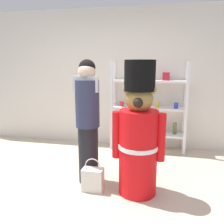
{
  "coord_description": "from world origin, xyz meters",
  "views": [
    {
      "loc": [
        0.89,
        -2.33,
        1.59
      ],
      "look_at": [
        0.31,
        0.47,
        1.0
      ],
      "focal_mm": 37.93,
      "sensor_mm": 36.0,
      "label": 1
    }
  ],
  "objects": [
    {
      "name": "teddy_bear_guard",
      "position": [
        0.64,
        0.4,
        0.74
      ],
      "size": [
        0.64,
        0.48,
        1.63
      ],
      "color": "red",
      "rests_on": "ground_plane"
    },
    {
      "name": "shopping_bag",
      "position": [
        0.09,
        0.32,
        0.15
      ],
      "size": [
        0.26,
        0.16,
        0.43
      ],
      "color": "silver",
      "rests_on": "ground_plane"
    },
    {
      "name": "person_shopper",
      "position": [
        -0.03,
        0.54,
        0.87
      ],
      "size": [
        0.33,
        0.31,
        1.64
      ],
      "color": "black",
      "rests_on": "ground_plane"
    },
    {
      "name": "ground_plane",
      "position": [
        0.0,
        0.0,
        0.0
      ],
      "size": [
        6.4,
        6.4,
        0.0
      ],
      "primitive_type": "plane",
      "color": "beige"
    },
    {
      "name": "merchandise_shelf",
      "position": [
        0.67,
        1.98,
        0.81
      ],
      "size": [
        1.37,
        0.35,
        1.63
      ],
      "color": "white",
      "rests_on": "ground_plane"
    },
    {
      "name": "back_wall",
      "position": [
        0.0,
        2.2,
        1.3
      ],
      "size": [
        6.4,
        0.12,
        2.6
      ],
      "primitive_type": "cube",
      "color": "silver",
      "rests_on": "ground_plane"
    }
  ]
}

